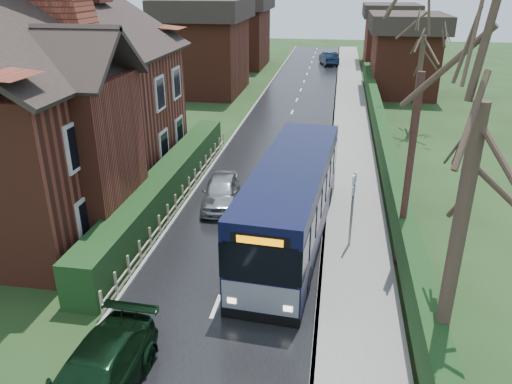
% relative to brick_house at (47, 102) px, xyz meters
% --- Properties ---
extents(ground, '(140.00, 140.00, 0.00)m').
position_rel_brick_house_xyz_m(ground, '(8.73, -4.78, -4.38)').
color(ground, '#26461E').
rests_on(ground, ground).
extents(road, '(6.00, 100.00, 0.02)m').
position_rel_brick_house_xyz_m(road, '(8.73, 5.22, -4.37)').
color(road, black).
rests_on(road, ground).
extents(pavement, '(2.50, 100.00, 0.14)m').
position_rel_brick_house_xyz_m(pavement, '(12.98, 5.22, -4.31)').
color(pavement, slate).
rests_on(pavement, ground).
extents(kerb_right, '(0.12, 100.00, 0.14)m').
position_rel_brick_house_xyz_m(kerb_right, '(11.78, 5.22, -4.31)').
color(kerb_right, gray).
rests_on(kerb_right, ground).
extents(kerb_left, '(0.12, 100.00, 0.10)m').
position_rel_brick_house_xyz_m(kerb_left, '(5.68, 5.22, -4.33)').
color(kerb_left, gray).
rests_on(kerb_left, ground).
extents(front_hedge, '(1.20, 16.00, 1.60)m').
position_rel_brick_house_xyz_m(front_hedge, '(4.83, 0.22, -3.58)').
color(front_hedge, black).
rests_on(front_hedge, ground).
extents(picket_fence, '(0.10, 16.00, 0.90)m').
position_rel_brick_house_xyz_m(picket_fence, '(5.58, 0.22, -3.93)').
color(picket_fence, gray).
rests_on(picket_fence, ground).
extents(right_wall_hedge, '(0.60, 50.00, 1.80)m').
position_rel_brick_house_xyz_m(right_wall_hedge, '(14.53, 5.22, -3.36)').
color(right_wall_hedge, '#5F281B').
rests_on(right_wall_hedge, ground).
extents(brick_house, '(9.30, 14.60, 10.30)m').
position_rel_brick_house_xyz_m(brick_house, '(0.00, 0.00, 0.00)').
color(brick_house, '#5F281B').
rests_on(brick_house, ground).
extents(bus, '(3.11, 10.45, 3.13)m').
position_rel_brick_house_xyz_m(bus, '(10.54, -2.24, -2.82)').
color(bus, black).
rests_on(bus, ground).
extents(car_silver, '(1.92, 3.86, 1.27)m').
position_rel_brick_house_xyz_m(car_silver, '(7.23, 0.48, -3.74)').
color(car_silver, '#AEAFB3').
rests_on(car_silver, ground).
extents(car_green, '(1.96, 4.49, 1.28)m').
position_rel_brick_house_xyz_m(car_green, '(6.84, -10.78, -3.73)').
color(car_green, black).
rests_on(car_green, ground).
extents(car_distant, '(2.49, 4.60, 1.44)m').
position_rel_brick_house_xyz_m(car_distant, '(10.73, 39.67, -3.66)').
color(car_distant, '#101D30').
rests_on(car_distant, ground).
extents(bus_stop_sign, '(0.16, 0.45, 2.96)m').
position_rel_brick_house_xyz_m(bus_stop_sign, '(12.73, -2.47, -2.43)').
color(bus_stop_sign, slate).
rests_on(bus_stop_sign, ground).
extents(telegraph_pole, '(0.23, 0.85, 6.61)m').
position_rel_brick_house_xyz_m(telegraph_pole, '(14.39, -3.33, -1.03)').
color(telegraph_pole, '#321A16').
rests_on(telegraph_pole, ground).
extents(tree_right_near, '(4.62, 4.62, 9.97)m').
position_rel_brick_house_xyz_m(tree_right_near, '(14.73, -8.78, 3.07)').
color(tree_right_near, '#372A21').
rests_on(tree_right_near, ground).
extents(tree_right_far, '(4.42, 4.42, 8.54)m').
position_rel_brick_house_xyz_m(tree_right_far, '(16.88, 13.55, 2.01)').
color(tree_right_far, '#3E3024').
rests_on(tree_right_far, ground).
extents(tree_house_side, '(4.20, 4.20, 9.54)m').
position_rel_brick_house_xyz_m(tree_house_side, '(-4.70, 5.22, 2.75)').
color(tree_house_side, '#382D21').
rests_on(tree_house_side, ground).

